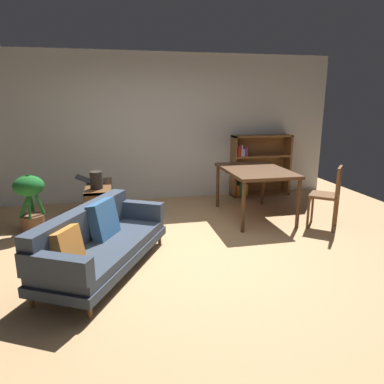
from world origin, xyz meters
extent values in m
plane|color=tan|center=(0.00, 0.00, 0.00)|extent=(8.16, 8.16, 0.00)
cube|color=silver|center=(0.00, 2.70, 1.35)|extent=(6.80, 0.10, 2.70)
cylinder|color=brown|center=(-0.28, 0.36, 0.06)|extent=(0.04, 0.04, 0.13)
cylinder|color=brown|center=(-1.08, -1.15, 0.06)|extent=(0.04, 0.04, 0.13)
cylinder|color=brown|center=(-0.81, 0.64, 0.06)|extent=(0.04, 0.04, 0.13)
cylinder|color=brown|center=(-1.62, -0.87, 0.06)|extent=(0.04, 0.04, 0.13)
cube|color=#384251|center=(-0.95, -0.25, 0.18)|extent=(1.51, 2.00, 0.10)
cube|color=#384251|center=(-0.95, -0.25, 0.28)|extent=(1.45, 1.92, 0.10)
cube|color=#384251|center=(-1.19, -0.13, 0.51)|extent=(1.00, 1.68, 0.37)
cube|color=#384251|center=(-0.54, 0.51, 0.44)|extent=(0.68, 0.45, 0.23)
cube|color=#384251|center=(-1.36, -1.02, 0.44)|extent=(0.68, 0.45, 0.23)
cube|color=orange|center=(-1.30, -0.66, 0.48)|extent=(0.32, 0.39, 0.36)
cube|color=#336093|center=(-0.96, -0.03, 0.52)|extent=(0.38, 0.47, 0.45)
cube|color=brown|center=(-1.07, 1.97, 0.30)|extent=(0.38, 0.04, 0.59)
cube|color=brown|center=(-1.07, 0.98, 0.30)|extent=(0.38, 0.04, 0.59)
cube|color=brown|center=(-1.07, 1.48, 0.29)|extent=(0.38, 0.98, 0.04)
cube|color=brown|center=(-1.07, 1.48, 0.57)|extent=(0.38, 1.02, 0.04)
cube|color=brown|center=(-1.07, 1.48, 0.02)|extent=(0.38, 0.98, 0.04)
cube|color=#333338|center=(-1.09, 1.68, 0.60)|extent=(0.24, 0.33, 0.02)
cube|color=black|center=(-1.32, 1.68, 0.65)|extent=(0.21, 0.32, 0.10)
cylinder|color=#2D2823|center=(-1.09, 1.22, 0.72)|extent=(0.18, 0.18, 0.25)
cylinder|color=slate|center=(-1.09, 1.22, 0.77)|extent=(0.10, 0.10, 0.01)
cylinder|color=brown|center=(-2.01, 1.19, 0.13)|extent=(0.33, 0.33, 0.25)
cylinder|color=#1E6B28|center=(-1.93, 1.21, 0.55)|extent=(0.20, 0.08, 0.61)
cylinder|color=#1E6B28|center=(-2.03, 1.31, 0.51)|extent=(0.09, 0.28, 0.54)
cylinder|color=#1E6B28|center=(-2.08, 1.17, 0.42)|extent=(0.18, 0.09, 0.36)
cylinder|color=#1E6B28|center=(-2.00, 1.09, 0.46)|extent=(0.05, 0.23, 0.44)
ellipsoid|color=#1E6B28|center=(-2.01, 1.19, 0.68)|extent=(0.42, 0.42, 0.29)
cylinder|color=#56351E|center=(0.94, 1.84, 0.37)|extent=(0.06, 0.06, 0.74)
cylinder|color=#56351E|center=(0.94, 0.55, 0.37)|extent=(0.06, 0.06, 0.74)
cylinder|color=#56351E|center=(1.80, 1.84, 0.37)|extent=(0.06, 0.06, 0.74)
cylinder|color=#56351E|center=(1.80, 0.55, 0.37)|extent=(0.06, 0.06, 0.74)
cube|color=#56351E|center=(1.37, 1.19, 0.77)|extent=(0.95, 1.40, 0.05)
cylinder|color=brown|center=(1.94, 0.49, 0.23)|extent=(0.04, 0.04, 0.47)
cylinder|color=brown|center=(2.16, 0.75, 0.23)|extent=(0.04, 0.04, 0.47)
cylinder|color=brown|center=(2.21, 0.25, 0.23)|extent=(0.04, 0.04, 0.47)
cylinder|color=brown|center=(2.43, 0.52, 0.23)|extent=(0.04, 0.04, 0.47)
cube|color=brown|center=(2.18, 0.50, 0.49)|extent=(0.55, 0.55, 0.04)
cube|color=brown|center=(2.32, 0.39, 0.72)|extent=(0.25, 0.29, 0.42)
cube|color=brown|center=(1.44, 2.48, 0.60)|extent=(0.04, 0.32, 1.20)
cube|color=brown|center=(2.58, 2.48, 0.60)|extent=(0.04, 0.32, 1.20)
cube|color=brown|center=(2.01, 2.48, 1.18)|extent=(1.18, 0.32, 0.04)
cube|color=brown|center=(2.01, 2.48, 0.02)|extent=(1.18, 0.32, 0.04)
cube|color=brown|center=(2.01, 2.62, 0.60)|extent=(1.14, 0.04, 1.20)
cube|color=brown|center=(2.01, 2.48, 0.41)|extent=(1.14, 0.31, 0.04)
cube|color=brown|center=(2.01, 2.48, 0.79)|extent=(1.14, 0.31, 0.04)
cube|color=orange|center=(1.51, 2.46, 0.13)|extent=(0.06, 0.22, 0.20)
cube|color=#337F47|center=(1.57, 2.46, 0.15)|extent=(0.04, 0.25, 0.24)
cube|color=#993884|center=(1.63, 2.46, 0.11)|extent=(0.06, 0.25, 0.14)
cube|color=gold|center=(1.69, 2.45, 0.14)|extent=(0.06, 0.20, 0.22)
cube|color=#993884|center=(1.51, 2.46, 0.54)|extent=(0.05, 0.22, 0.24)
cube|color=#993884|center=(1.56, 2.46, 0.54)|extent=(0.04, 0.23, 0.22)
cube|color=red|center=(1.61, 2.47, 0.53)|extent=(0.03, 0.27, 0.21)
cube|color=orange|center=(1.66, 2.45, 0.54)|extent=(0.06, 0.20, 0.24)
cube|color=red|center=(1.51, 2.47, 0.91)|extent=(0.06, 0.26, 0.21)
cube|color=silver|center=(1.57, 2.46, 0.92)|extent=(0.03, 0.23, 0.22)
cube|color=silver|center=(1.61, 2.45, 0.88)|extent=(0.04, 0.20, 0.14)
cube|color=#993884|center=(1.65, 2.47, 0.90)|extent=(0.05, 0.26, 0.18)
camera|label=1|loc=(-0.79, -4.01, 1.84)|focal=33.11mm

